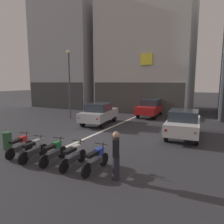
% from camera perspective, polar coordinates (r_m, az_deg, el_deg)
% --- Properties ---
extents(ground_plane, '(120.00, 120.00, 0.00)m').
position_cam_1_polar(ground_plane, '(11.81, -8.36, -7.73)').
color(ground_plane, '#333338').
extents(lane_centre_line, '(0.20, 18.00, 0.01)m').
position_cam_1_polar(lane_centre_line, '(16.91, 3.45, -2.70)').
color(lane_centre_line, silver).
rests_on(lane_centre_line, ground).
extents(building_corner_left, '(8.53, 8.26, 13.41)m').
position_cam_1_polar(building_corner_left, '(29.38, -10.44, 15.01)').
color(building_corner_left, '#9E9EA3').
rests_on(building_corner_left, ground).
extents(building_mid_block, '(10.04, 7.31, 18.20)m').
position_cam_1_polar(building_mid_block, '(25.09, 9.90, 21.73)').
color(building_mid_block, silver).
rests_on(building_mid_block, ground).
extents(car_silver_crossing_near, '(2.28, 4.29, 1.64)m').
position_cam_1_polar(car_silver_crossing_near, '(15.76, -3.59, -0.27)').
color(car_silver_crossing_near, black).
rests_on(car_silver_crossing_near, ground).
extents(car_white_parked_kerbside, '(2.01, 4.20, 1.64)m').
position_cam_1_polar(car_white_parked_kerbside, '(12.69, 19.38, -2.87)').
color(car_white_parked_kerbside, black).
rests_on(car_white_parked_kerbside, ground).
extents(car_red_down_street, '(1.88, 4.15, 1.64)m').
position_cam_1_polar(car_red_down_street, '(19.50, 10.67, 1.28)').
color(car_red_down_street, black).
rests_on(car_red_down_street, ground).
extents(street_lamp, '(0.36, 0.36, 6.00)m').
position_cam_1_polar(street_lamp, '(18.49, -11.90, 9.64)').
color(street_lamp, '#47474C').
rests_on(street_lamp, ground).
extents(motorcycle_red_row_leftmost, '(0.55, 1.66, 0.98)m').
position_cam_1_polar(motorcycle_red_row_leftmost, '(10.10, -24.36, -8.50)').
color(motorcycle_red_row_leftmost, black).
rests_on(motorcycle_red_row_leftmost, ground).
extents(motorcycle_silver_row_left_mid, '(0.55, 1.67, 0.98)m').
position_cam_1_polar(motorcycle_silver_row_left_mid, '(9.32, -21.04, -9.70)').
color(motorcycle_silver_row_left_mid, black).
rests_on(motorcycle_silver_row_left_mid, ground).
extents(motorcycle_green_row_centre, '(0.55, 1.67, 0.98)m').
position_cam_1_polar(motorcycle_green_row_centre, '(8.75, -15.98, -10.66)').
color(motorcycle_green_row_centre, black).
rests_on(motorcycle_green_row_centre, ground).
extents(motorcycle_white_row_right_mid, '(0.55, 1.67, 0.98)m').
position_cam_1_polar(motorcycle_white_row_right_mid, '(8.17, -10.72, -11.87)').
color(motorcycle_white_row_right_mid, black).
rests_on(motorcycle_white_row_right_mid, ground).
extents(motorcycle_blue_row_rightmost, '(0.55, 1.67, 0.98)m').
position_cam_1_polar(motorcycle_blue_row_rightmost, '(7.69, -4.51, -13.04)').
color(motorcycle_blue_row_rightmost, black).
rests_on(motorcycle_blue_row_rightmost, ground).
extents(person_by_motorcycles, '(0.35, 0.42, 1.67)m').
position_cam_1_polar(person_by_motorcycles, '(6.90, 1.12, -12.08)').
color(person_by_motorcycles, '#23232D').
rests_on(person_by_motorcycles, ground).
extents(trash_bin, '(0.44, 0.44, 0.85)m').
position_cam_1_polar(trash_bin, '(11.28, -27.29, -7.13)').
color(trash_bin, '#2D5938').
rests_on(trash_bin, ground).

